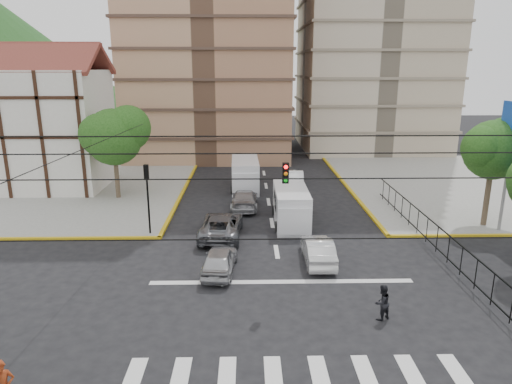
{
  "coord_description": "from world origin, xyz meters",
  "views": [
    {
      "loc": [
        -1.66,
        -19.3,
        10.28
      ],
      "look_at": [
        -1.22,
        3.44,
        4.0
      ],
      "focal_mm": 32.0,
      "sensor_mm": 36.0,
      "label": 1
    }
  ],
  "objects_px": {
    "van_right_lane": "(291,208)",
    "van_left_lane": "(245,175)",
    "traffic_light_nw": "(147,188)",
    "car_white_front_right": "(318,250)",
    "pedestrian_crosswalk": "(382,302)",
    "car_silver_front_left": "(219,260)"
  },
  "relations": [
    {
      "from": "van_right_lane",
      "to": "van_left_lane",
      "type": "distance_m",
      "value": 9.74
    },
    {
      "from": "traffic_light_nw",
      "to": "van_right_lane",
      "type": "xyz_separation_m",
      "value": [
        9.06,
        1.75,
        -1.92
      ]
    },
    {
      "from": "van_right_lane",
      "to": "car_white_front_right",
      "type": "relative_size",
      "value": 1.3
    },
    {
      "from": "car_white_front_right",
      "to": "van_right_lane",
      "type": "bearing_deg",
      "value": -81.56
    },
    {
      "from": "van_right_lane",
      "to": "van_left_lane",
      "type": "height_order",
      "value": "van_left_lane"
    },
    {
      "from": "car_white_front_right",
      "to": "traffic_light_nw",
      "type": "bearing_deg",
      "value": -23.07
    },
    {
      "from": "traffic_light_nw",
      "to": "car_white_front_right",
      "type": "relative_size",
      "value": 1.05
    },
    {
      "from": "van_right_lane",
      "to": "pedestrian_crosswalk",
      "type": "height_order",
      "value": "van_right_lane"
    },
    {
      "from": "van_right_lane",
      "to": "car_white_front_right",
      "type": "xyz_separation_m",
      "value": [
        0.88,
        -6.0,
        -0.5
      ]
    },
    {
      "from": "car_silver_front_left",
      "to": "pedestrian_crosswalk",
      "type": "bearing_deg",
      "value": 151.1
    },
    {
      "from": "car_white_front_right",
      "to": "pedestrian_crosswalk",
      "type": "bearing_deg",
      "value": 107.13
    },
    {
      "from": "car_white_front_right",
      "to": "pedestrian_crosswalk",
      "type": "height_order",
      "value": "pedestrian_crosswalk"
    },
    {
      "from": "van_right_lane",
      "to": "car_white_front_right",
      "type": "bearing_deg",
      "value": -81.47
    },
    {
      "from": "car_white_front_right",
      "to": "van_left_lane",
      "type": "bearing_deg",
      "value": -75.22
    },
    {
      "from": "traffic_light_nw",
      "to": "car_silver_front_left",
      "type": "bearing_deg",
      "value": -49.24
    },
    {
      "from": "van_left_lane",
      "to": "car_silver_front_left",
      "type": "distance_m",
      "value": 16.47
    },
    {
      "from": "van_right_lane",
      "to": "car_silver_front_left",
      "type": "distance_m",
      "value": 8.43
    },
    {
      "from": "pedestrian_crosswalk",
      "to": "van_left_lane",
      "type": "bearing_deg",
      "value": -103.66
    },
    {
      "from": "van_left_lane",
      "to": "car_silver_front_left",
      "type": "bearing_deg",
      "value": -95.7
    },
    {
      "from": "van_left_lane",
      "to": "traffic_light_nw",
      "type": "bearing_deg",
      "value": -119.73
    },
    {
      "from": "van_left_lane",
      "to": "car_white_front_right",
      "type": "distance_m",
      "value": 15.76
    },
    {
      "from": "car_silver_front_left",
      "to": "car_white_front_right",
      "type": "bearing_deg",
      "value": -162.66
    }
  ]
}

